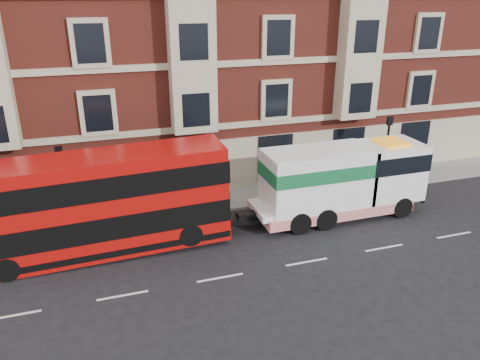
# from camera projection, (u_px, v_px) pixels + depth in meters

# --- Properties ---
(ground) EXTENTS (120.00, 120.00, 0.00)m
(ground) POSITION_uv_depth(u_px,v_px,m) (220.00, 278.00, 19.62)
(ground) COLOR black
(ground) RESTS_ON ground
(sidewalk) EXTENTS (90.00, 3.00, 0.15)m
(sidewalk) POSITION_uv_depth(u_px,v_px,m) (184.00, 205.00, 26.20)
(sidewalk) COLOR slate
(sidewalk) RESTS_ON ground
(victorian_terrace) EXTENTS (45.00, 12.00, 20.40)m
(victorian_terrace) POSITION_uv_depth(u_px,v_px,m) (160.00, 11.00, 29.23)
(victorian_terrace) COLOR maroon
(victorian_terrace) RESTS_ON ground
(lamp_post_west) EXTENTS (0.35, 0.15, 4.35)m
(lamp_post_west) POSITION_uv_depth(u_px,v_px,m) (63.00, 183.00, 22.36)
(lamp_post_west) COLOR black
(lamp_post_west) RESTS_ON sidewalk
(lamp_post_east) EXTENTS (0.35, 0.15, 4.35)m
(lamp_post_east) POSITION_uv_depth(u_px,v_px,m) (387.00, 147.00, 27.54)
(lamp_post_east) COLOR black
(lamp_post_east) RESTS_ON sidewalk
(double_decker_bus) EXTENTS (11.48, 2.64, 4.65)m
(double_decker_bus) POSITION_uv_depth(u_px,v_px,m) (98.00, 203.00, 20.68)
(double_decker_bus) COLOR #B20C09
(double_decker_bus) RESTS_ON ground
(tow_truck) EXTENTS (9.20, 2.72, 3.83)m
(tow_truck) POSITION_uv_depth(u_px,v_px,m) (339.00, 181.00, 24.30)
(tow_truck) COLOR white
(tow_truck) RESTS_ON ground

